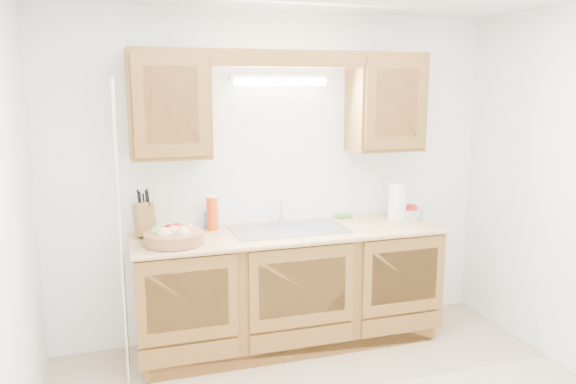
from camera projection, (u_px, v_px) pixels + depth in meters
name	position (u px, v px, depth m)	size (l,w,h in m)	color
room	(358.00, 220.00, 2.97)	(3.52, 3.50, 2.50)	tan
base_cabinets	(289.00, 289.00, 4.25)	(2.20, 0.60, 0.86)	brown
countertop	(290.00, 233.00, 4.15)	(2.30, 0.63, 0.04)	tan
upper_cabinet_left	(169.00, 104.00, 3.87)	(0.55, 0.33, 0.75)	brown
upper_cabinet_right	(385.00, 102.00, 4.36)	(0.55, 0.33, 0.75)	brown
valance	(290.00, 58.00, 3.92)	(2.20, 0.05, 0.12)	brown
fluorescent_fixture	(280.00, 80.00, 4.16)	(0.76, 0.08, 0.08)	white
sink	(289.00, 239.00, 4.18)	(0.84, 0.46, 0.36)	#9E9EA3
wire_shelf_pole	(121.00, 239.00, 3.54)	(0.03, 0.03, 2.00)	silver
outlet_plate	(387.00, 184.00, 4.67)	(0.08, 0.01, 0.12)	white
fruit_basket	(174.00, 236.00, 3.79)	(0.42, 0.42, 0.12)	#A46E42
knife_block	(144.00, 219.00, 3.97)	(0.16, 0.22, 0.35)	brown
orange_canister	(212.00, 213.00, 4.14)	(0.11, 0.11, 0.26)	#EB4A0D
soap_bottle	(211.00, 216.00, 4.19)	(0.08, 0.08, 0.18)	blue
sponge	(344.00, 216.00, 4.54)	(0.13, 0.09, 0.03)	#CC333F
paper_towel	(397.00, 202.00, 4.44)	(0.17, 0.17, 0.36)	silver
apple_bowl	(409.00, 212.00, 4.51)	(0.30, 0.30, 0.12)	silver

